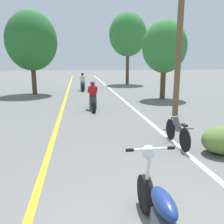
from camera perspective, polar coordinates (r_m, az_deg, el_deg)
name	(u,v)px	position (r m, az deg, el deg)	size (l,w,h in m)	color
lane_stripe_center	(65,100)	(14.67, -11.24, 2.89)	(0.14, 48.00, 0.01)	yellow
lane_stripe_edge	(122,99)	(14.89, 2.32, 3.25)	(0.14, 48.00, 0.01)	white
utility_pole	(179,43)	(10.21, 15.84, 15.72)	(1.10, 0.24, 5.86)	brown
roadside_tree_right_near	(164,47)	(15.03, 12.51, 15.01)	(2.70, 2.43, 4.70)	#513A23
roadside_tree_right_far	(128,35)	(24.38, 3.83, 18.07)	(3.66, 3.29, 6.95)	#513A23
roadside_tree_left	(31,41)	(17.65, -18.83, 15.83)	(3.46, 3.11, 5.63)	#513A23
roadside_bush	(223,140)	(6.64, 25.19, -6.17)	(1.10, 0.88, 0.70)	#5B7A38
motorcycle_foreground	(161,213)	(3.29, 11.81, -22.73)	(0.71, 2.11, 1.12)	black
motorcycle_rider_lead	(93,99)	(11.58, -4.63, 3.22)	(0.50, 2.12, 1.36)	black
motorcycle_rider_far	(83,84)	(19.21, -7.06, 6.74)	(0.50, 2.18, 1.39)	black
bicycle_parked	(177,133)	(6.85, 15.42, -4.99)	(0.44, 1.60, 0.73)	black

